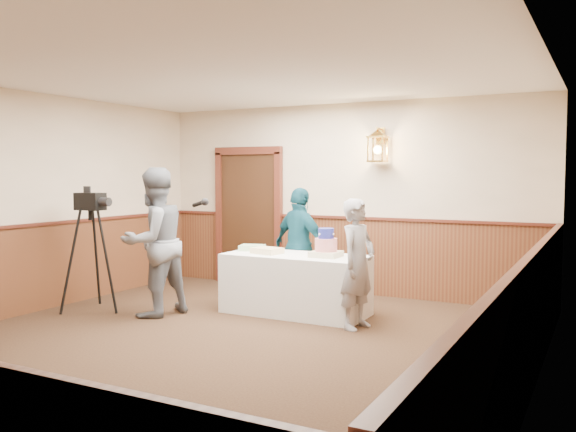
% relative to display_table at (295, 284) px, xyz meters
% --- Properties ---
extents(ground, '(7.00, 7.00, 0.00)m').
position_rel_display_table_xyz_m(ground, '(-0.03, -1.90, -0.38)').
color(ground, black).
rests_on(ground, ground).
extents(room_shell, '(6.02, 7.02, 2.81)m').
position_rel_display_table_xyz_m(room_shell, '(-0.08, -1.45, 1.15)').
color(room_shell, '#C2AF92').
rests_on(room_shell, ground).
extents(display_table, '(1.80, 0.80, 0.75)m').
position_rel_display_table_xyz_m(display_table, '(0.00, 0.00, 0.00)').
color(display_table, silver).
rests_on(display_table, ground).
extents(tiered_cake, '(0.34, 0.34, 0.35)m').
position_rel_display_table_xyz_m(tiered_cake, '(0.42, 0.00, 0.51)').
color(tiered_cake, beige).
rests_on(tiered_cake, display_table).
extents(sheet_cake_yellow, '(0.40, 0.33, 0.07)m').
position_rel_display_table_xyz_m(sheet_cake_yellow, '(-0.37, -0.06, 0.41)').
color(sheet_cake_yellow, '#EDD18D').
rests_on(sheet_cake_yellow, display_table).
extents(sheet_cake_green, '(0.37, 0.32, 0.07)m').
position_rel_display_table_xyz_m(sheet_cake_green, '(-0.70, 0.11, 0.41)').
color(sheet_cake_green, '#99D093').
rests_on(sheet_cake_green, display_table).
extents(interviewer, '(1.54, 1.03, 1.84)m').
position_rel_display_table_xyz_m(interviewer, '(-1.51, -0.90, 0.55)').
color(interviewer, slate).
rests_on(interviewer, ground).
extents(baker, '(0.45, 0.60, 1.49)m').
position_rel_display_table_xyz_m(baker, '(0.96, -0.32, 0.37)').
color(baker, gray).
rests_on(baker, ground).
extents(assistant_p, '(1.00, 0.69, 1.58)m').
position_rel_display_table_xyz_m(assistant_p, '(-0.23, 0.58, 0.41)').
color(assistant_p, '#114353').
rests_on(assistant_p, ground).
extents(tv_camera_rig, '(0.60, 0.56, 1.52)m').
position_rel_display_table_xyz_m(tv_camera_rig, '(-2.40, -1.07, 0.31)').
color(tv_camera_rig, black).
rests_on(tv_camera_rig, ground).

